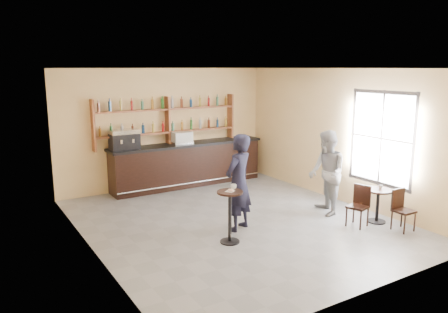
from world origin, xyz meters
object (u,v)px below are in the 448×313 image
cafe_table (377,206)px  patron_second (327,173)px  bar_counter (188,164)px  pastry_case (181,138)px  espresso_machine (124,139)px  pedestal_table (230,217)px  chair_west (358,206)px  man_main (239,183)px  chair_south (404,211)px

cafe_table → patron_second: patron_second is taller
bar_counter → pastry_case: 0.78m
espresso_machine → patron_second: patron_second is taller
espresso_machine → patron_second: (3.28, -3.77, -0.50)m
pedestal_table → chair_west: 2.76m
pastry_case → chair_west: bearing=-79.1°
pedestal_table → patron_second: bearing=5.7°
espresso_machine → bar_counter: bearing=1.0°
espresso_machine → pedestal_table: bearing=-80.7°
pastry_case → man_main: (-0.48, -3.55, -0.37)m
man_main → cafe_table: size_ratio=2.71×
bar_counter → chair_south: bearing=-68.5°
chair_south → patron_second: size_ratio=0.44×
patron_second → chair_south: bearing=44.7°
pastry_case → cafe_table: (2.24, -4.75, -0.99)m
pastry_case → chair_south: pastry_case is taller
bar_counter → patron_second: patron_second is taller
patron_second → pastry_case: bearing=-131.6°
espresso_machine → chair_south: size_ratio=0.84×
espresso_machine → pedestal_table: (0.59, -4.04, -0.94)m
man_main → chair_west: man_main is taller
chair_south → pastry_case: bearing=114.3°
patron_second → pedestal_table: bearing=-60.1°
pedestal_table → chair_west: bearing=-13.7°
bar_counter → patron_second: 4.08m
bar_counter → cafe_table: bearing=-66.6°
bar_counter → cafe_table: (2.06, -4.75, -0.23)m
pastry_case → cafe_table: size_ratio=0.75×
bar_counter → cafe_table: bar_counter is taller
cafe_table → chair_west: size_ratio=0.84×
chair_south → man_main: bearing=148.2°
espresso_machine → chair_west: size_ratio=0.82×
man_main → chair_west: (2.17, -1.15, -0.55)m
pedestal_table → cafe_table: 3.31m
man_main → patron_second: man_main is taller
espresso_machine → pastry_case: espresso_machine is taller
espresso_machine → man_main: (1.10, -3.55, -0.46)m
pedestal_table → chair_south: (3.28, -1.31, -0.08)m
bar_counter → chair_west: bar_counter is taller
espresso_machine → cafe_table: bearing=-50.1°
pastry_case → man_main: 3.61m
pedestal_table → chair_south: 3.54m
pastry_case → pedestal_table: 4.25m
bar_counter → cafe_table: size_ratio=6.10×
bar_counter → chair_south: 5.75m
bar_counter → man_main: bearing=-100.6°
man_main → patron_second: (2.18, -0.22, -0.04)m
pedestal_table → chair_south: bearing=-21.7°
man_main → chair_south: size_ratio=2.34×
espresso_machine → chair_west: 5.82m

